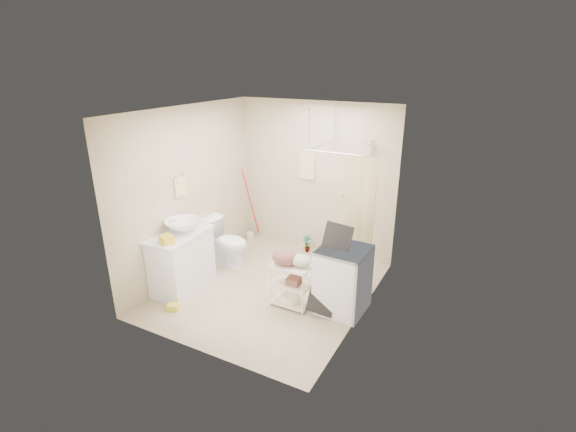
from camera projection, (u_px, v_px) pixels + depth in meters
The scene contains 23 objects.
floor at pixel (269, 289), 6.21m from camera, with size 3.20×3.20×0.00m, color tan.
ceiling at pixel (266, 110), 5.30m from camera, with size 2.80×3.20×0.04m, color silver.
wall_back at pixel (316, 179), 7.08m from camera, with size 2.80×0.04×2.60m, color #C3B397.
wall_front at pixel (192, 251), 4.43m from camera, with size 2.80×0.04×2.60m, color #C3B397.
wall_left at pixel (189, 193), 6.37m from camera, with size 0.04×3.20×2.60m, color #C3B397.
wall_right at pixel (366, 224), 5.14m from camera, with size 0.04×3.20×2.60m, color #C3B397.
vanity at pixel (182, 261), 6.11m from camera, with size 0.56×0.99×0.87m, color silver.
sink at pixel (183, 226), 5.99m from camera, with size 0.52×0.52×0.18m, color white.
counter_basket at pixel (167, 240), 5.62m from camera, with size 0.20×0.15×0.11m, color gold.
floor_basket at pixel (173, 306), 5.67m from camera, with size 0.23×0.17×0.12m, color yellow.
toilet at pixel (227, 242), 6.86m from camera, with size 0.44×0.76×0.78m, color white.
mop at pixel (249, 205), 7.70m from camera, with size 0.13×0.13×1.38m, color red, non-canonical shape.
potted_plant_a at pixel (307, 244), 7.36m from camera, with size 0.17×0.11×0.31m, color brown.
potted_plant_b at pixel (327, 246), 7.22m from camera, with size 0.20×0.16×0.36m, color brown.
hanging_towel at pixel (307, 167), 7.06m from camera, with size 0.28×0.03×0.42m, color beige.
towel_ring at pixel (180, 185), 6.13m from camera, with size 0.04×0.22×0.34m, color #F1D787, non-canonical shape.
tp_holder at pixel (196, 227), 6.59m from camera, with size 0.08×0.12×0.14m, color white, non-canonical shape.
shower at pixel (351, 211), 6.34m from camera, with size 1.10×1.10×2.10m, color silver, non-canonical shape.
shampoo_bottle_a at pixel (349, 177), 6.68m from camera, with size 0.09×0.10×0.25m, color silver.
shampoo_bottle_b at pixel (354, 180), 6.66m from camera, with size 0.08×0.08×0.17m, color #364F92.
washing_machine at pixel (343, 279), 5.56m from camera, with size 0.62×0.64×0.91m, color white.
laundry_rack at pixel (291, 281), 5.68m from camera, with size 0.54×0.32×0.74m, color #EDE3CA, non-canonical shape.
ironing_board at pixel (329, 269), 5.43m from camera, with size 0.36×0.11×1.28m, color black, non-canonical shape.
Camera 1 is at (2.78, -4.67, 3.20)m, focal length 26.00 mm.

